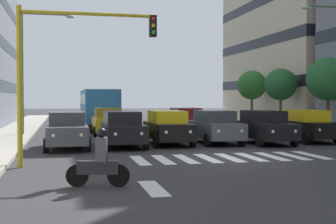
% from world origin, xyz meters
% --- Properties ---
extents(ground_plane, '(180.00, 180.00, 0.00)m').
position_xyz_m(ground_plane, '(0.00, 0.00, 0.00)').
color(ground_plane, '#2D2D30').
extents(building_left_block_0, '(10.48, 18.06, 22.05)m').
position_xyz_m(building_left_block_0, '(-16.09, -22.49, 11.02)').
color(building_left_block_0, beige).
rests_on(building_left_block_0, ground_plane).
extents(crosswalk_markings, '(7.65, 2.80, 0.01)m').
position_xyz_m(crosswalk_markings, '(-0.00, 0.00, 0.00)').
color(crosswalk_markings, silver).
rests_on(crosswalk_markings, ground_plane).
extents(lane_arrow_1, '(0.50, 2.20, 0.01)m').
position_xyz_m(lane_arrow_1, '(4.13, 5.50, 0.00)').
color(lane_arrow_1, silver).
rests_on(lane_arrow_1, ground_plane).
extents(car_0, '(2.02, 4.44, 1.72)m').
position_xyz_m(car_0, '(-6.48, -5.49, 0.89)').
color(car_0, black).
rests_on(car_0, ground_plane).
extents(car_1, '(2.02, 4.44, 1.72)m').
position_xyz_m(car_1, '(-3.69, -4.85, 0.89)').
color(car_1, black).
rests_on(car_1, ground_plane).
extents(car_2, '(2.02, 4.44, 1.72)m').
position_xyz_m(car_2, '(-1.29, -5.64, 0.89)').
color(car_2, '#474C51').
rests_on(car_2, ground_plane).
extents(car_3, '(2.02, 4.44, 1.72)m').
position_xyz_m(car_3, '(1.25, -5.59, 0.89)').
color(car_3, black).
rests_on(car_3, ground_plane).
extents(car_4, '(2.02, 4.44, 1.72)m').
position_xyz_m(car_4, '(3.64, -4.98, 0.89)').
color(car_4, black).
rests_on(car_4, ground_plane).
extents(car_5, '(2.02, 4.44, 1.72)m').
position_xyz_m(car_5, '(6.26, -4.73, 0.89)').
color(car_5, '#474C51').
rests_on(car_5, ground_plane).
extents(car_row2_0, '(2.02, 4.44, 1.72)m').
position_xyz_m(car_row2_0, '(-1.49, -12.21, 0.89)').
color(car_row2_0, maroon).
rests_on(car_row2_0, ground_plane).
extents(car_row2_1, '(2.02, 4.44, 1.72)m').
position_xyz_m(car_row2_1, '(3.63, -12.62, 0.89)').
color(car_row2_1, gold).
rests_on(car_row2_1, ground_plane).
extents(bus_behind_traffic, '(2.78, 10.50, 3.00)m').
position_xyz_m(bus_behind_traffic, '(3.64, -20.73, 1.86)').
color(bus_behind_traffic, '#286BAD').
rests_on(bus_behind_traffic, ground_plane).
extents(motorcycle_with_rider, '(1.68, 0.47, 1.57)m').
position_xyz_m(motorcycle_with_rider, '(5.50, 4.99, 0.65)').
color(motorcycle_with_rider, black).
rests_on(motorcycle_with_rider, ground_plane).
extents(traffic_light_gantry, '(4.82, 0.36, 5.50)m').
position_xyz_m(traffic_light_gantry, '(6.47, 0.90, 3.74)').
color(traffic_light_gantry, '#AD991E').
rests_on(traffic_light_gantry, ground_plane).
extents(street_lamp_right, '(3.27, 0.28, 7.55)m').
position_xyz_m(street_lamp_right, '(8.34, -12.37, 4.77)').
color(street_lamp_right, '#4C6B56').
rests_on(street_lamp_right, sidewalk_right).
extents(street_tree_1, '(2.73, 2.73, 4.78)m').
position_xyz_m(street_tree_1, '(-9.86, -8.94, 3.55)').
color(street_tree_1, '#513823').
rests_on(street_tree_1, sidewalk_left).
extents(street_tree_2, '(2.40, 2.40, 4.45)m').
position_xyz_m(street_tree_2, '(-9.46, -14.68, 3.38)').
color(street_tree_2, '#513823').
rests_on(street_tree_2, sidewalk_left).
extents(street_tree_3, '(2.48, 2.48, 4.57)m').
position_xyz_m(street_tree_3, '(-9.30, -19.74, 3.47)').
color(street_tree_3, '#513823').
rests_on(street_tree_3, sidewalk_left).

